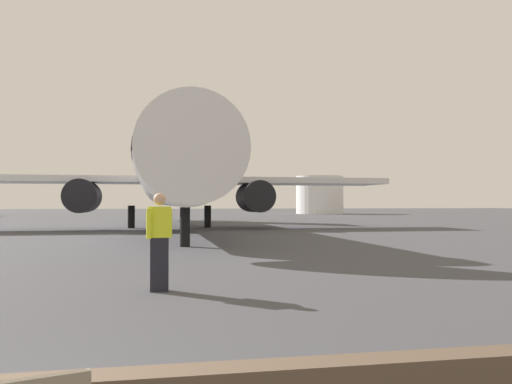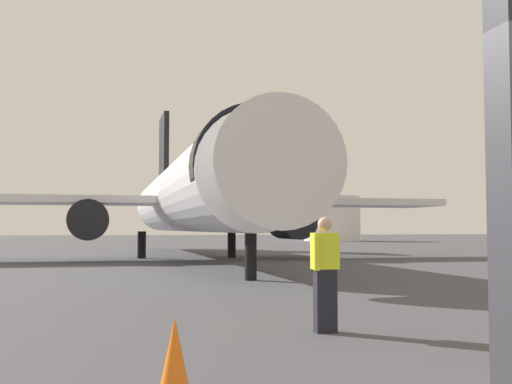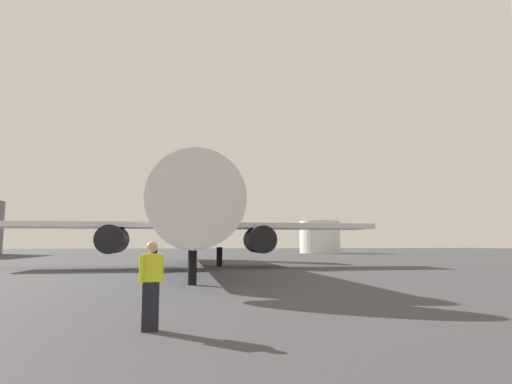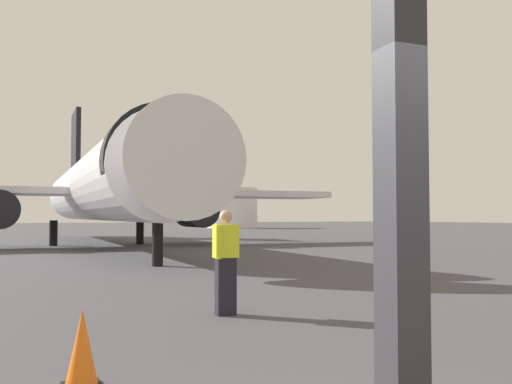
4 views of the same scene
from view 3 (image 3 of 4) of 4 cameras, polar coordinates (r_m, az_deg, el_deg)
ground_plane at (r=42.63m, az=-12.32°, el=-8.70°), size 220.00×220.00×0.00m
airplane at (r=32.59m, az=-8.66°, el=-3.76°), size 27.04×35.16×10.11m
ground_crew_worker at (r=9.23m, az=-13.23°, el=-11.37°), size 0.46×0.40×1.74m
fuel_storage_tank at (r=78.91m, az=8.12°, el=-5.71°), size 6.98×6.98×5.56m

